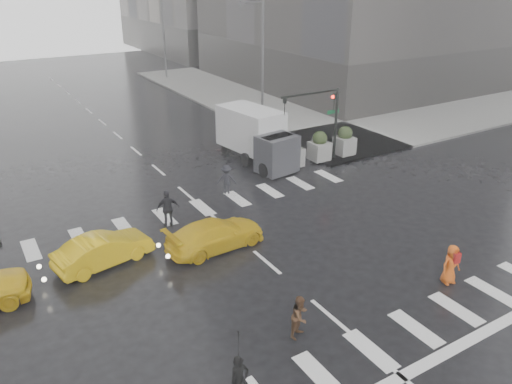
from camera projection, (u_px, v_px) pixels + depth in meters
ground at (267, 262)px, 20.15m from camera, size 120.00×120.00×0.00m
sidewalk_ne at (349, 107)px, 43.06m from camera, size 35.00×35.00×0.15m
road_markings at (267, 262)px, 20.14m from camera, size 18.00×48.00×0.01m
traffic_signal_pole at (323, 111)px, 29.38m from camera, size 4.45×0.42×4.50m
street_lamp_near at (261, 56)px, 37.38m from camera, size 2.15×0.22×9.00m
street_lamp_far at (162, 31)px, 53.01m from camera, size 2.15×0.22×9.00m
planter_west at (293, 152)px, 29.48m from camera, size 1.10×1.10×1.80m
planter_mid at (319, 147)px, 30.43m from camera, size 1.10×1.10×1.80m
planter_east at (345, 141)px, 31.38m from camera, size 1.10×1.10×1.80m
pedestrian_black at (239, 354)px, 12.95m from camera, size 1.01×1.02×2.43m
pedestrian_brown at (300, 316)px, 15.81m from camera, size 0.88×0.81×1.48m
pedestrian_orange at (451, 264)px, 18.53m from camera, size 0.83×0.61×1.57m
pedestrian_far_a at (168, 208)px, 22.66m from camera, size 1.15×0.81×1.80m
pedestrian_far_b at (227, 179)px, 26.14m from camera, size 1.16×1.00×1.58m
taxi_mid at (104, 250)px, 19.78m from camera, size 4.09×2.10×1.28m
taxi_rear at (216, 234)px, 20.99m from camera, size 3.94×2.01×1.26m
box_truck at (257, 135)px, 30.13m from camera, size 2.24×5.97×3.17m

